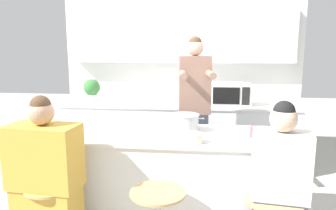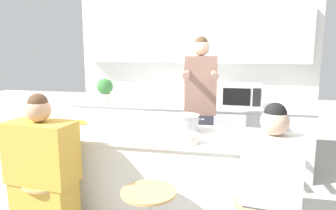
{
  "view_description": "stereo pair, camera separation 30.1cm",
  "coord_description": "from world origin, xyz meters",
  "px_view_note": "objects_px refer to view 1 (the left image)",
  "views": [
    {
      "loc": [
        0.32,
        -2.87,
        1.7
      ],
      "look_at": [
        0.0,
        0.08,
        1.15
      ],
      "focal_mm": 35.0,
      "sensor_mm": 36.0,
      "label": 1
    },
    {
      "loc": [
        0.62,
        -2.83,
        1.7
      ],
      "look_at": [
        0.0,
        0.08,
        1.15
      ],
      "focal_mm": 35.0,
      "sensor_mm": 36.0,
      "label": 2
    }
  ],
  "objects_px": {
    "banana_bunch": "(76,124)",
    "person_seated_near": "(278,200)",
    "kitchen_island": "(167,179)",
    "person_cooking": "(194,117)",
    "person_wrapped_blanket": "(46,187)",
    "coffee_cup_near": "(254,132)",
    "cooking_pot": "(185,123)",
    "potted_plant": "(92,89)",
    "fruit_bowl": "(193,138)",
    "microwave": "(229,94)"
  },
  "relations": [
    {
      "from": "cooking_pot",
      "to": "microwave",
      "type": "xyz_separation_m",
      "value": [
        0.51,
        1.39,
        0.07
      ]
    },
    {
      "from": "kitchen_island",
      "to": "coffee_cup_near",
      "type": "bearing_deg",
      "value": -3.07
    },
    {
      "from": "banana_bunch",
      "to": "person_wrapped_blanket",
      "type": "bearing_deg",
      "value": -85.62
    },
    {
      "from": "cooking_pot",
      "to": "potted_plant",
      "type": "height_order",
      "value": "potted_plant"
    },
    {
      "from": "cooking_pot",
      "to": "potted_plant",
      "type": "xyz_separation_m",
      "value": [
        -1.39,
        1.44,
        0.1
      ]
    },
    {
      "from": "kitchen_island",
      "to": "microwave",
      "type": "height_order",
      "value": "microwave"
    },
    {
      "from": "person_seated_near",
      "to": "cooking_pot",
      "type": "bearing_deg",
      "value": 142.02
    },
    {
      "from": "fruit_bowl",
      "to": "microwave",
      "type": "xyz_separation_m",
      "value": [
        0.42,
        1.74,
        0.11
      ]
    },
    {
      "from": "cooking_pot",
      "to": "microwave",
      "type": "height_order",
      "value": "microwave"
    },
    {
      "from": "person_wrapped_blanket",
      "to": "person_seated_near",
      "type": "distance_m",
      "value": 1.73
    },
    {
      "from": "person_cooking",
      "to": "person_seated_near",
      "type": "height_order",
      "value": "person_cooking"
    },
    {
      "from": "microwave",
      "to": "potted_plant",
      "type": "relative_size",
      "value": 1.74
    },
    {
      "from": "fruit_bowl",
      "to": "person_wrapped_blanket",
      "type": "bearing_deg",
      "value": -161.46
    },
    {
      "from": "kitchen_island",
      "to": "potted_plant",
      "type": "relative_size",
      "value": 6.69
    },
    {
      "from": "fruit_bowl",
      "to": "microwave",
      "type": "height_order",
      "value": "microwave"
    },
    {
      "from": "potted_plant",
      "to": "person_wrapped_blanket",
      "type": "bearing_deg",
      "value": -80.37
    },
    {
      "from": "fruit_bowl",
      "to": "coffee_cup_near",
      "type": "xyz_separation_m",
      "value": [
        0.52,
        0.22,
        0.01
      ]
    },
    {
      "from": "kitchen_island",
      "to": "person_wrapped_blanket",
      "type": "xyz_separation_m",
      "value": [
        -0.86,
        -0.63,
        0.16
      ]
    },
    {
      "from": "kitchen_island",
      "to": "coffee_cup_near",
      "type": "distance_m",
      "value": 0.91
    },
    {
      "from": "kitchen_island",
      "to": "person_wrapped_blanket",
      "type": "distance_m",
      "value": 1.08
    },
    {
      "from": "person_wrapped_blanket",
      "to": "person_seated_near",
      "type": "relative_size",
      "value": 1.0
    },
    {
      "from": "person_cooking",
      "to": "fruit_bowl",
      "type": "relative_size",
      "value": 10.21
    },
    {
      "from": "person_cooking",
      "to": "banana_bunch",
      "type": "height_order",
      "value": "person_cooking"
    },
    {
      "from": "fruit_bowl",
      "to": "coffee_cup_near",
      "type": "height_order",
      "value": "coffee_cup_near"
    },
    {
      "from": "banana_bunch",
      "to": "kitchen_island",
      "type": "bearing_deg",
      "value": -9.43
    },
    {
      "from": "person_wrapped_blanket",
      "to": "fruit_bowl",
      "type": "relative_size",
      "value": 7.62
    },
    {
      "from": "fruit_bowl",
      "to": "microwave",
      "type": "relative_size",
      "value": 0.32
    },
    {
      "from": "banana_bunch",
      "to": "person_seated_near",
      "type": "bearing_deg",
      "value": -23.66
    },
    {
      "from": "potted_plant",
      "to": "kitchen_island",
      "type": "bearing_deg",
      "value": -51.23
    },
    {
      "from": "coffee_cup_near",
      "to": "person_seated_near",
      "type": "bearing_deg",
      "value": -80.14
    },
    {
      "from": "coffee_cup_near",
      "to": "microwave",
      "type": "bearing_deg",
      "value": 93.77
    },
    {
      "from": "person_cooking",
      "to": "fruit_bowl",
      "type": "bearing_deg",
      "value": -95.09
    },
    {
      "from": "fruit_bowl",
      "to": "person_seated_near",
      "type": "bearing_deg",
      "value": -30.8
    },
    {
      "from": "potted_plant",
      "to": "coffee_cup_near",
      "type": "bearing_deg",
      "value": -38.26
    },
    {
      "from": "kitchen_island",
      "to": "potted_plant",
      "type": "height_order",
      "value": "potted_plant"
    },
    {
      "from": "person_seated_near",
      "to": "banana_bunch",
      "type": "relative_size",
      "value": 7.3
    },
    {
      "from": "coffee_cup_near",
      "to": "banana_bunch",
      "type": "relative_size",
      "value": 0.56
    },
    {
      "from": "person_wrapped_blanket",
      "to": "coffee_cup_near",
      "type": "bearing_deg",
      "value": 25.38
    },
    {
      "from": "kitchen_island",
      "to": "person_cooking",
      "type": "relative_size",
      "value": 1.17
    },
    {
      "from": "microwave",
      "to": "potted_plant",
      "type": "bearing_deg",
      "value": 178.4
    },
    {
      "from": "cooking_pot",
      "to": "potted_plant",
      "type": "bearing_deg",
      "value": 133.96
    },
    {
      "from": "kitchen_island",
      "to": "person_seated_near",
      "type": "relative_size",
      "value": 1.58
    },
    {
      "from": "person_cooking",
      "to": "banana_bunch",
      "type": "distance_m",
      "value": 1.29
    },
    {
      "from": "person_seated_near",
      "to": "coffee_cup_near",
      "type": "bearing_deg",
      "value": 107.46
    },
    {
      "from": "person_seated_near",
      "to": "fruit_bowl",
      "type": "bearing_deg",
      "value": 156.81
    },
    {
      "from": "kitchen_island",
      "to": "person_seated_near",
      "type": "bearing_deg",
      "value": -36.06
    },
    {
      "from": "person_wrapped_blanket",
      "to": "potted_plant",
      "type": "distance_m",
      "value": 2.25
    },
    {
      "from": "person_seated_near",
      "to": "coffee_cup_near",
      "type": "xyz_separation_m",
      "value": [
        -0.1,
        0.59,
        0.34
      ]
    },
    {
      "from": "fruit_bowl",
      "to": "banana_bunch",
      "type": "bearing_deg",
      "value": 160.51
    },
    {
      "from": "cooking_pot",
      "to": "person_seated_near",
      "type": "bearing_deg",
      "value": -45.59
    }
  ]
}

